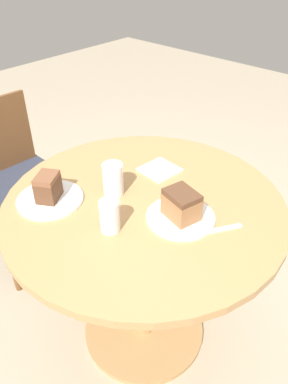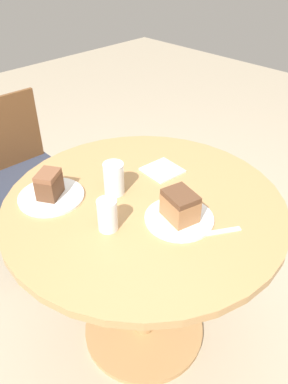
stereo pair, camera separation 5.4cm
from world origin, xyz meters
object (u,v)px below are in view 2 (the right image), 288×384
plate_near (179,218)px  cake_slice_near (180,206)px  cake_slice_far (49,184)px  glass_water (114,180)px  plate_far (51,196)px  glass_lemonade (108,216)px  chair (20,175)px

plate_near → cake_slice_near: size_ratio=1.78×
cake_slice_far → glass_water: size_ratio=0.93×
plate_near → glass_water: 0.28m
plate_far → glass_lemonade: size_ratio=2.13×
cake_slice_near → glass_lemonade: size_ratio=1.18×
plate_near → cake_slice_far: 0.48m
plate_far → chair: bearing=74.4°
cake_slice_near → cake_slice_far: bearing=119.8°
chair → plate_far: (-0.18, -0.66, 0.30)m
cake_slice_near → cake_slice_far: size_ratio=1.15×
plate_near → plate_far: size_ratio=0.98×
cake_slice_near → cake_slice_far: (-0.23, 0.41, -0.00)m
plate_near → glass_water: glass_water is taller
cake_slice_far → glass_water: bearing=-36.9°
cake_slice_near → glass_water: glass_water is taller
glass_lemonade → glass_water: 0.20m
plate_far → cake_slice_far: size_ratio=2.08×
cake_slice_far → plate_near: bearing=-60.2°
cake_slice_near → cake_slice_far: cake_slice_near is taller
plate_far → cake_slice_near: bearing=-60.2°
plate_near → cake_slice_near: (-0.00, 0.00, 0.05)m
glass_lemonade → glass_water: (0.15, 0.14, 0.01)m
chair → cake_slice_near: size_ratio=6.60×
plate_far → cake_slice_far: cake_slice_far is taller
plate_near → glass_water: bearing=100.5°
chair → glass_water: 0.87m
plate_near → glass_lemonade: bearing=145.7°
chair → plate_near: chair is taller
chair → cake_slice_near: cake_slice_near is taller
chair → glass_lemonade: (-0.15, -0.93, 0.34)m
plate_near → plate_far: same height
cake_slice_near → glass_lemonade: bearing=145.7°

